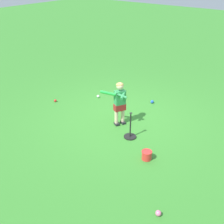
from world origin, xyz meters
TOP-DOWN VIEW (x-y plane):
  - ground_plane at (0.00, 0.00)m, footprint 40.00×40.00m
  - child_batter at (-0.13, 0.32)m, footprint 0.59×0.48m
  - play_ball_far_left at (-2.31, 2.24)m, footprint 0.09×0.09m
  - play_ball_by_bucket at (-0.18, -1.18)m, footprint 0.09×0.09m
  - play_ball_center_lawn at (2.04, 0.42)m, footprint 0.08×0.08m
  - play_ball_near_batter at (1.26, -0.54)m, footprint 0.08×0.08m
  - batting_tee at (-0.69, 0.65)m, footprint 0.28×0.28m
  - toy_bucket at (-1.41, 1.11)m, footprint 0.22×0.22m

SIDE VIEW (x-z plane):
  - ground_plane at x=0.00m, z-range 0.00..0.00m
  - play_ball_center_lawn at x=2.04m, z-range 0.00..0.08m
  - play_ball_near_batter at x=1.26m, z-range 0.00..0.08m
  - play_ball_by_bucket at x=-0.18m, z-range 0.00..0.09m
  - play_ball_far_left at x=-2.31m, z-range 0.00..0.09m
  - toy_bucket at x=-1.41m, z-range 0.00..0.19m
  - batting_tee at x=-0.69m, z-range -0.21..0.41m
  - child_batter at x=-0.13m, z-range 0.11..1.19m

